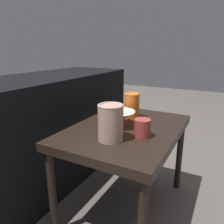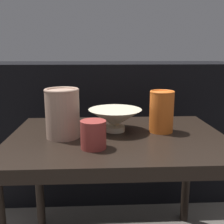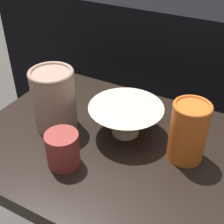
# 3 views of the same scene
# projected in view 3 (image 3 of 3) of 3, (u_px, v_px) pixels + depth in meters

# --- Properties ---
(table) EXTENTS (0.73, 0.51, 0.49)m
(table) POSITION_uv_depth(u_px,v_px,m) (118.00, 160.00, 0.80)
(table) COLOR black
(table) RESTS_ON ground_plane
(couch_backdrop) EXTENTS (1.43, 0.50, 0.71)m
(couch_backdrop) POSITION_uv_depth(u_px,v_px,m) (185.00, 84.00, 1.28)
(couch_backdrop) COLOR black
(couch_backdrop) RESTS_ON ground_plane
(bowl) EXTENTS (0.19, 0.19, 0.08)m
(bowl) POSITION_uv_depth(u_px,v_px,m) (126.00, 118.00, 0.78)
(bowl) COLOR beige
(bowl) RESTS_ON table
(vase_textured_left) EXTENTS (0.11, 0.11, 0.16)m
(vase_textured_left) POSITION_uv_depth(u_px,v_px,m) (54.00, 98.00, 0.79)
(vase_textured_left) COLOR tan
(vase_textured_left) RESTS_ON table
(vase_colorful_right) EXTENTS (0.09, 0.09, 0.15)m
(vase_colorful_right) POSITION_uv_depth(u_px,v_px,m) (188.00, 131.00, 0.69)
(vase_colorful_right) COLOR orange
(vase_colorful_right) RESTS_ON table
(cup) EXTENTS (0.08, 0.08, 0.08)m
(cup) POSITION_uv_depth(u_px,v_px,m) (63.00, 149.00, 0.69)
(cup) COLOR maroon
(cup) RESTS_ON table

